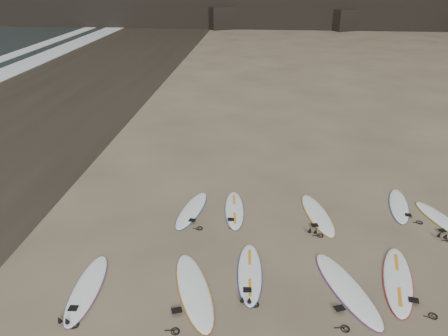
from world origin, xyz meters
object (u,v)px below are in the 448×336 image
object	(u,v)px
surfboard_6	(234,209)
surfboard_8	(399,205)
surfboard_5	(192,210)
surfboard_7	(317,214)
surfboard_9	(443,220)
surfboard_1	(194,290)
surfboard_3	(347,288)
surfboard_2	(250,273)
surfboard_0	(87,288)
surfboard_4	(398,280)

from	to	relation	value
surfboard_6	surfboard_8	bearing A→B (deg)	2.72
surfboard_5	surfboard_7	world-z (taller)	surfboard_7
surfboard_5	surfboard_9	xyz separation A→B (m)	(7.44, 0.07, -0.00)
surfboard_1	surfboard_3	xyz separation A→B (m)	(3.52, 0.37, -0.00)
surfboard_2	surfboard_7	world-z (taller)	surfboard_7
surfboard_2	surfboard_5	distance (m)	3.41
surfboard_2	surfboard_9	xyz separation A→B (m)	(5.56, 2.91, -0.00)
surfboard_0	surfboard_8	xyz separation A→B (m)	(8.26, 4.61, -0.00)
surfboard_6	surfboard_9	world-z (taller)	same
surfboard_2	surfboard_0	bearing A→B (deg)	-168.94
surfboard_0	surfboard_5	xyz separation A→B (m)	(1.86, 3.75, -0.00)
surfboard_0	surfboard_3	xyz separation A→B (m)	(6.01, 0.54, 0.00)
surfboard_3	surfboard_7	distance (m)	3.31
surfboard_2	surfboard_7	size ratio (longest dim) A/B	0.97
surfboard_5	surfboard_6	bearing A→B (deg)	16.89
surfboard_7	surfboard_9	xyz separation A→B (m)	(3.63, -0.02, -0.00)
surfboard_0	surfboard_7	bearing A→B (deg)	31.30
surfboard_2	surfboard_8	world-z (taller)	surfboard_2
surfboard_1	surfboard_6	bearing A→B (deg)	60.09
surfboard_0	surfboard_7	world-z (taller)	surfboard_0
surfboard_4	surfboard_8	size ratio (longest dim) A/B	1.19
surfboard_0	surfboard_4	world-z (taller)	surfboard_4
surfboard_0	surfboard_8	size ratio (longest dim) A/B	1.11
surfboard_1	surfboard_5	size ratio (longest dim) A/B	1.20
surfboard_0	surfboard_4	xyz separation A→B (m)	(7.27, 0.96, 0.00)
surfboard_7	surfboard_8	distance (m)	2.70
surfboard_3	surfboard_6	size ratio (longest dim) A/B	1.20
surfboard_7	surfboard_9	size ratio (longest dim) A/B	1.06
surfboard_1	surfboard_6	world-z (taller)	surfboard_1
surfboard_3	surfboard_2	bearing A→B (deg)	149.69
surfboard_5	surfboard_0	bearing A→B (deg)	-105.74
surfboard_2	surfboard_4	size ratio (longest dim) A/B	0.90
surfboard_5	surfboard_9	bearing A→B (deg)	11.13
surfboard_4	surfboard_5	world-z (taller)	surfboard_4
surfboard_6	surfboard_0	bearing A→B (deg)	-134.34
surfboard_2	surfboard_4	distance (m)	3.52
surfboard_1	surfboard_9	world-z (taller)	surfboard_1
surfboard_6	surfboard_7	distance (m)	2.51
surfboard_2	surfboard_4	bearing A→B (deg)	-1.72
surfboard_8	surfboard_3	bearing A→B (deg)	-109.11
surfboard_8	surfboard_9	bearing A→B (deg)	-27.40
surfboard_2	surfboard_8	size ratio (longest dim) A/B	1.07
surfboard_1	surfboard_5	world-z (taller)	surfboard_1
surfboard_5	surfboard_8	world-z (taller)	surfboard_5
surfboard_8	surfboard_9	world-z (taller)	surfboard_9
surfboard_9	surfboard_5	bearing A→B (deg)	159.87
surfboard_4	surfboard_8	bearing A→B (deg)	86.28
surfboard_0	surfboard_2	xyz separation A→B (m)	(3.74, 0.91, -0.00)
surfboard_6	surfboard_1	bearing A→B (deg)	-105.52
surfboard_3	surfboard_5	size ratio (longest dim) A/B	1.19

